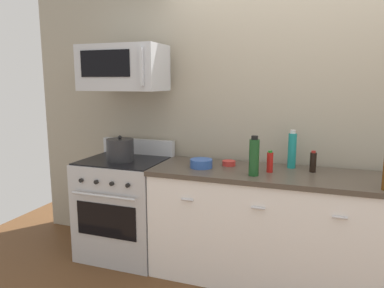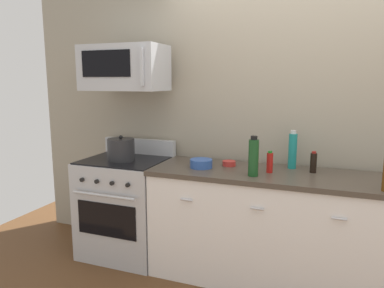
# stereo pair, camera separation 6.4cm
# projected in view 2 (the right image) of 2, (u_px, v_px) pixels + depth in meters

# --- Properties ---
(ground_plane) EXTENTS (6.59, 6.59, 0.00)m
(ground_plane) POSITION_uv_depth(u_px,v_px,m) (296.00, 284.00, 2.94)
(ground_plane) COLOR brown
(back_wall) EXTENTS (5.49, 0.10, 2.70)m
(back_wall) POSITION_uv_depth(u_px,v_px,m) (308.00, 115.00, 3.08)
(back_wall) COLOR #9E937F
(back_wall) RESTS_ON ground_plane
(counter_unit) EXTENTS (2.40, 0.66, 0.92)m
(counter_unit) POSITION_uv_depth(u_px,v_px,m) (298.00, 231.00, 2.86)
(counter_unit) COLOR white
(counter_unit) RESTS_ON ground_plane
(range_oven) EXTENTS (0.76, 0.69, 1.07)m
(range_oven) POSITION_uv_depth(u_px,v_px,m) (126.00, 206.00, 3.41)
(range_oven) COLOR #B7BABF
(range_oven) RESTS_ON ground_plane
(microwave) EXTENTS (0.74, 0.44, 0.40)m
(microwave) POSITION_uv_depth(u_px,v_px,m) (124.00, 68.00, 3.23)
(microwave) COLOR #B7BABF
(bottle_sparkling_teal) EXTENTS (0.07, 0.07, 0.32)m
(bottle_sparkling_teal) POSITION_uv_depth(u_px,v_px,m) (293.00, 150.00, 2.97)
(bottle_sparkling_teal) COLOR #197F7A
(bottle_sparkling_teal) RESTS_ON countertop_slab
(bottle_hot_sauce_red) EXTENTS (0.05, 0.05, 0.17)m
(bottle_hot_sauce_red) POSITION_uv_depth(u_px,v_px,m) (270.00, 162.00, 2.84)
(bottle_hot_sauce_red) COLOR #B21914
(bottle_hot_sauce_red) RESTS_ON countertop_slab
(bottle_soy_sauce_dark) EXTENTS (0.05, 0.05, 0.17)m
(bottle_soy_sauce_dark) POSITION_uv_depth(u_px,v_px,m) (313.00, 163.00, 2.84)
(bottle_soy_sauce_dark) COLOR black
(bottle_soy_sauce_dark) RESTS_ON countertop_slab
(bottle_wine_green) EXTENTS (0.08, 0.08, 0.31)m
(bottle_wine_green) POSITION_uv_depth(u_px,v_px,m) (253.00, 157.00, 2.73)
(bottle_wine_green) COLOR #19471E
(bottle_wine_green) RESTS_ON countertop_slab
(bowl_red_small) EXTENTS (0.11, 0.11, 0.04)m
(bowl_red_small) POSITION_uv_depth(u_px,v_px,m) (229.00, 163.00, 3.08)
(bowl_red_small) COLOR #B72D28
(bowl_red_small) RESTS_ON countertop_slab
(bowl_blue_mixing) EXTENTS (0.19, 0.19, 0.07)m
(bowl_blue_mixing) POSITION_uv_depth(u_px,v_px,m) (201.00, 163.00, 3.01)
(bowl_blue_mixing) COLOR #2D519E
(bowl_blue_mixing) RESTS_ON countertop_slab
(stockpot) EXTENTS (0.24, 0.24, 0.23)m
(stockpot) POSITION_uv_depth(u_px,v_px,m) (121.00, 150.00, 3.27)
(stockpot) COLOR #262628
(stockpot) RESTS_ON range_oven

